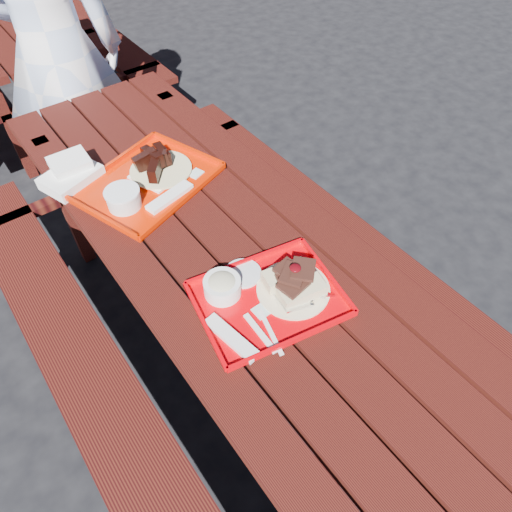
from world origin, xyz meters
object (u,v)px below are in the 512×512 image
Objects in this scene: far_tray at (148,182)px; picnic_table_near at (231,278)px; near_tray at (266,291)px; person at (55,52)px.

picnic_table_near is at bearing -79.42° from far_tray.
far_tray is at bearing 93.25° from near_tray.
far_tray is (-0.04, 0.67, -0.01)m from near_tray.
near_tray is 0.82× the size of far_tray.
far_tray is 0.33× the size of person.
near_tray reaches higher than picnic_table_near.
person is (0.05, 0.96, 0.11)m from far_tray.
near_tray is at bearing 110.58° from person.
far_tray is at bearing 100.58° from picnic_table_near.
near_tray is 1.64m from person.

